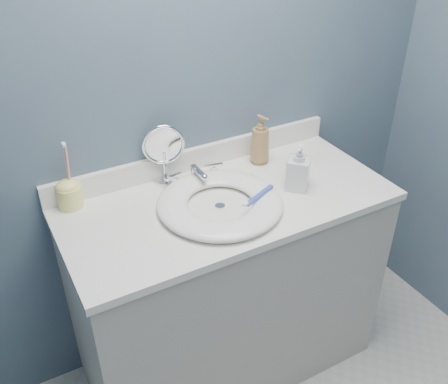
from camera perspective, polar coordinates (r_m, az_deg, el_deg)
back_wall at (r=1.89m, az=-3.64°, el=11.35°), size 2.20×0.02×2.40m
vanity_cabinet at (r=2.11m, az=0.42°, el=-11.17°), size 1.20×0.55×0.85m
countertop at (r=1.83m, az=0.47°, el=-1.24°), size 1.22×0.57×0.03m
backsplash at (r=2.00m, az=-3.22°, el=3.90°), size 1.22×0.02×0.09m
basin at (r=1.77m, az=-0.46°, el=-1.25°), size 0.45×0.45×0.04m
drain at (r=1.78m, az=-0.46°, el=-1.65°), size 0.04×0.04×0.01m
faucet at (r=1.91m, az=-3.28°, el=1.87°), size 0.25×0.13×0.07m
makeup_mirror at (r=1.88m, az=-6.91°, el=4.66°), size 0.16×0.09×0.24m
soap_bottle_amber at (r=2.02m, az=4.16°, el=6.01°), size 0.09×0.09×0.21m
soap_bottle_clear at (r=1.87m, az=8.51°, el=2.87°), size 0.12×0.12×0.18m
toothbrush_holder at (r=1.84m, az=-17.29°, el=-0.07°), size 0.09×0.09×0.25m
toothbrush_lying at (r=1.77m, az=3.96°, el=-0.47°), size 0.17×0.08×0.02m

